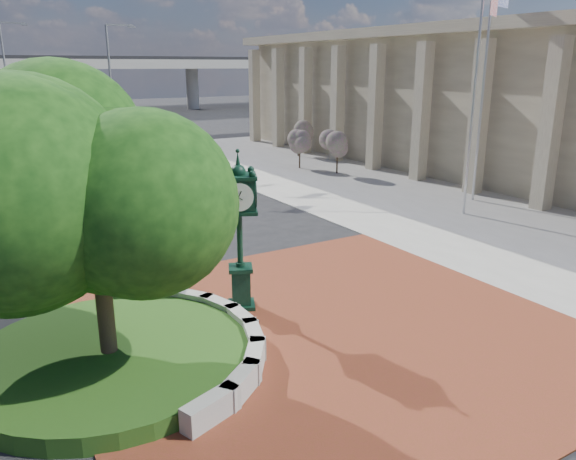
# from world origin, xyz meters

# --- Properties ---
(ground) EXTENTS (200.00, 200.00, 0.00)m
(ground) POSITION_xyz_m (0.00, 0.00, 0.00)
(ground) COLOR black
(ground) RESTS_ON ground
(plaza) EXTENTS (12.00, 12.00, 0.04)m
(plaza) POSITION_xyz_m (0.00, -1.00, 0.02)
(plaza) COLOR brown
(plaza) RESTS_ON ground
(sidewalk) EXTENTS (20.00, 50.00, 0.04)m
(sidewalk) POSITION_xyz_m (16.00, 10.00, 0.02)
(sidewalk) COLOR #9E9B93
(sidewalk) RESTS_ON ground
(planter_wall) EXTENTS (2.96, 6.77, 0.54)m
(planter_wall) POSITION_xyz_m (-2.71, -0.00, 0.27)
(planter_wall) COLOR #9E9B93
(planter_wall) RESTS_ON ground
(grass_bed) EXTENTS (6.10, 6.10, 0.40)m
(grass_bed) POSITION_xyz_m (-5.00, 0.00, 0.20)
(grass_bed) COLOR #1D4313
(grass_bed) RESTS_ON ground
(civic_building) EXTENTS (17.35, 44.00, 8.60)m
(civic_building) POSITION_xyz_m (23.60, 12.00, 4.33)
(civic_building) COLOR tan
(civic_building) RESTS_ON ground
(overpass) EXTENTS (90.00, 12.00, 7.50)m
(overpass) POSITION_xyz_m (-0.22, 70.00, 6.54)
(overpass) COLOR #9E9B93
(overpass) RESTS_ON ground
(tree_planter) EXTENTS (5.20, 5.20, 6.33)m
(tree_planter) POSITION_xyz_m (-5.00, 0.00, 3.72)
(tree_planter) COLOR #38281C
(tree_planter) RESTS_ON ground
(tree_street) EXTENTS (4.40, 4.40, 5.45)m
(tree_street) POSITION_xyz_m (-4.00, 18.00, 3.24)
(tree_street) COLOR #38281C
(tree_street) RESTS_ON ground
(post_clock) EXTENTS (1.12, 1.12, 4.29)m
(post_clock) POSITION_xyz_m (-1.13, 1.31, 2.36)
(post_clock) COLOR black
(post_clock) RESTS_ON ground
(parked_car) EXTENTS (2.89, 4.34, 1.37)m
(parked_car) POSITION_xyz_m (4.39, 34.66, 0.69)
(parked_car) COLOR #550C0F
(parked_car) RESTS_ON ground
(flagpole_a) EXTENTS (1.41, 0.69, 9.57)m
(flagpole_a) POSITION_xyz_m (11.80, 5.20, 4.91)
(flagpole_a) COLOR silver
(flagpole_a) RESTS_ON ground
(flagpole_b) EXTENTS (1.56, 0.52, 10.25)m
(flagpole_b) POSITION_xyz_m (14.24, 6.83, 5.25)
(flagpole_b) COLOR silver
(flagpole_b) RESTS_ON ground
(street_lamp_near) EXTENTS (2.03, 0.40, 9.04)m
(street_lamp_near) POSITION_xyz_m (3.00, 29.01, 5.30)
(street_lamp_near) COLOR slate
(street_lamp_near) RESTS_ON ground
(street_lamp_far) EXTENTS (2.19, 0.46, 9.76)m
(street_lamp_far) POSITION_xyz_m (-2.26, 41.92, 5.72)
(street_lamp_far) COLOR slate
(street_lamp_far) RESTS_ON ground
(shrub_near) EXTENTS (1.20, 1.20, 2.20)m
(shrub_near) POSITION_xyz_m (12.66, 15.97, 1.59)
(shrub_near) COLOR #38281C
(shrub_near) RESTS_ON ground
(shrub_mid) EXTENTS (1.20, 1.20, 2.20)m
(shrub_mid) POSITION_xyz_m (11.68, 18.69, 1.59)
(shrub_mid) COLOR #38281C
(shrub_mid) RESTS_ON ground
(shrub_far) EXTENTS (1.20, 1.20, 2.20)m
(shrub_far) POSITION_xyz_m (14.23, 22.94, 1.59)
(shrub_far) COLOR #38281C
(shrub_far) RESTS_ON ground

